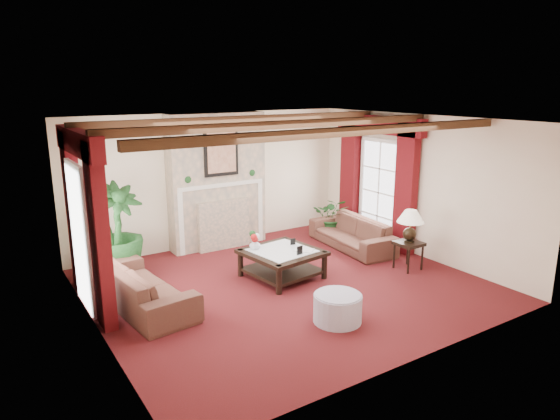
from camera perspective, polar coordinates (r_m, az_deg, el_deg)
floor at (r=8.35m, az=0.81°, el=-8.62°), size 6.00×6.00×0.00m
ceiling at (r=7.72m, az=0.88°, el=10.19°), size 6.00×6.00×0.00m
back_wall at (r=10.28m, az=-7.69°, el=3.48°), size 6.00×0.02×2.70m
left_wall at (r=6.80m, az=-20.75°, el=-2.88°), size 0.02×5.50×2.70m
right_wall at (r=9.87m, az=15.52°, el=2.64°), size 0.02×5.50×2.70m
ceiling_beams at (r=7.72m, az=0.88°, el=9.75°), size 6.00×3.00×0.12m
fireplace at (r=9.94m, az=-7.45°, el=10.97°), size 2.00×0.52×2.70m
french_door_left at (r=7.60m, az=-22.69°, el=4.72°), size 0.10×1.10×2.16m
french_door_right at (r=10.41m, az=11.58°, el=7.80°), size 0.10×1.10×2.16m
curtains_left at (r=7.57m, az=-22.17°, el=7.95°), size 0.20×2.40×2.55m
curtains_right at (r=10.30m, az=11.26°, el=10.10°), size 0.20×2.40×2.55m
sofa_left at (r=7.75m, az=-15.55°, el=-7.64°), size 2.31×1.13×0.85m
sofa_right at (r=10.21m, az=8.20°, el=-2.10°), size 2.15×0.96×0.80m
potted_palm at (r=9.07m, az=-18.04°, el=-4.40°), size 1.80×2.13×0.91m
small_plant at (r=10.98m, az=5.88°, el=-1.21°), size 1.63×1.63×0.67m
coffee_table at (r=8.61m, az=0.25°, el=-6.18°), size 1.32×1.32×0.48m
side_table at (r=9.27m, az=14.43°, el=-5.05°), size 0.54×0.54×0.51m
ottoman at (r=7.14m, az=6.59°, el=-11.09°), size 0.68×0.68×0.40m
table_lamp at (r=9.11m, az=14.65°, el=-1.74°), size 0.48×0.48×0.60m
flower_vase at (r=8.57m, az=-2.89°, el=-3.94°), size 0.33×0.33×0.19m
book at (r=8.38m, az=2.51°, el=-3.91°), size 0.25×0.24×0.31m
photo_frame_a at (r=8.30m, az=2.27°, el=-4.66°), size 0.12×0.04×0.16m
photo_frame_b at (r=8.80m, az=1.48°, el=-3.67°), size 0.10×0.03×0.12m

